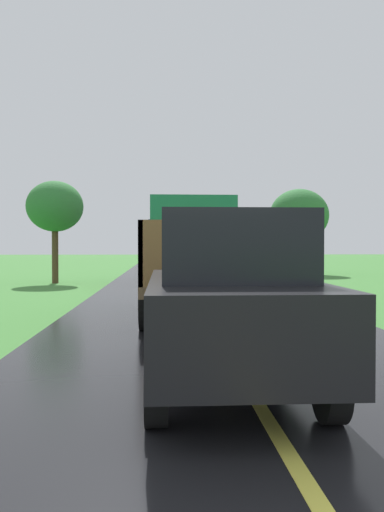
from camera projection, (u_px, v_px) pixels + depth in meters
banana_truck_near at (194, 253)px, 12.22m from camera, size 2.38×5.82×2.80m
banana_truck_far at (171, 250)px, 23.58m from camera, size 2.38×5.81×2.80m
roadside_tree_near_left at (55, 207)px, 22.88m from camera, size 2.49×2.49×4.53m
roadside_tree_mid_right at (299, 216)px, 30.22m from camera, size 3.42×3.42×4.98m
following_car at (227, 298)px, 5.74m from camera, size 1.74×4.10×1.92m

